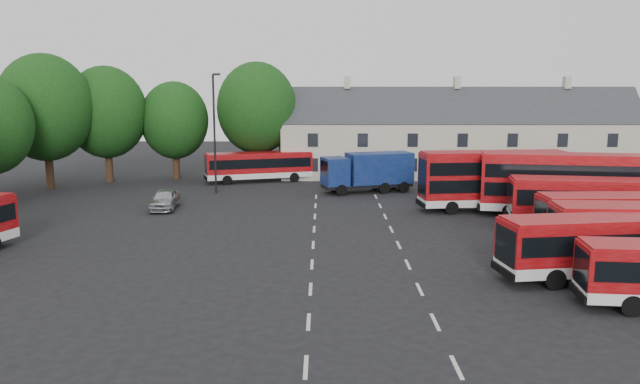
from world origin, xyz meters
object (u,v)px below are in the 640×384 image
(box_truck, at_px, (368,170))
(silver_car, at_px, (165,199))
(bus_dd_south, at_px, (560,181))
(lamppost, at_px, (215,130))

(box_truck, height_order, silver_car, box_truck)
(bus_dd_south, distance_m, silver_car, 28.75)
(bus_dd_south, bearing_deg, box_truck, 150.76)
(box_truck, xyz_separation_m, lamppost, (-13.16, -0.56, 3.52))
(bus_dd_south, distance_m, lamppost, 27.79)
(lamppost, bearing_deg, box_truck, 2.43)
(bus_dd_south, height_order, silver_car, bus_dd_south)
(bus_dd_south, height_order, lamppost, lamppost)
(box_truck, relative_size, lamppost, 0.80)
(lamppost, bearing_deg, bus_dd_south, -20.44)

